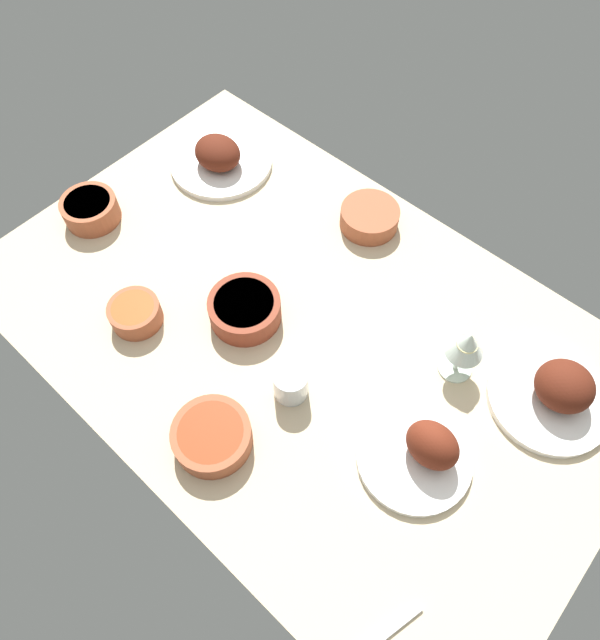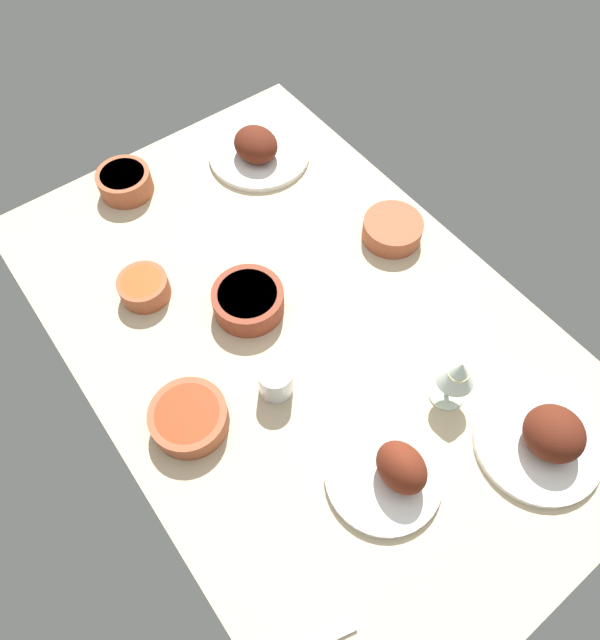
{
  "view_description": "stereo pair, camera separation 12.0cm",
  "coord_description": "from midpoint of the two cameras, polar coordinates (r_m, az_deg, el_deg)",
  "views": [
    {
      "loc": [
        41.38,
        -46.21,
        108.89
      ],
      "look_at": [
        0.0,
        0.0,
        6.0
      ],
      "focal_mm": 31.28,
      "sensor_mm": 36.0,
      "label": 1
    },
    {
      "loc": [
        49.51,
        -37.37,
        108.89
      ],
      "look_at": [
        0.0,
        0.0,
        6.0
      ],
      "focal_mm": 31.28,
      "sensor_mm": 36.0,
      "label": 2
    }
  ],
  "objects": [
    {
      "name": "plate_near_viewer",
      "position": [
        1.08,
        12.68,
        -15.2
      ],
      "size": [
        22.06,
        22.06,
        10.6
      ],
      "color": "white",
      "rests_on": "dining_table"
    },
    {
      "name": "wine_glass",
      "position": [
        1.11,
        18.83,
        -5.5
      ],
      "size": [
        7.6,
        7.6,
        14.0
      ],
      "color": "silver",
      "rests_on": "dining_table"
    },
    {
      "name": "bowl_soup",
      "position": [
        1.27,
        -13.11,
        3.1
      ],
      "size": [
        11.19,
        11.19,
        5.15
      ],
      "color": "#A35133",
      "rests_on": "dining_table"
    },
    {
      "name": "bowl_pasta",
      "position": [
        1.37,
        11.96,
        8.93
      ],
      "size": [
        14.2,
        14.2,
        5.03
      ],
      "color": "#A35133",
      "rests_on": "dining_table"
    },
    {
      "name": "dining_table",
      "position": [
        1.23,
        2.77,
        -1.19
      ],
      "size": [
        140.0,
        90.0,
        4.0
      ],
      "primitive_type": "cube",
      "color": "#C6B28E",
      "rests_on": "ground"
    },
    {
      "name": "bowl_sauce",
      "position": [
        1.1,
        -8.23,
        -10.12
      ],
      "size": [
        15.28,
        15.28,
        5.21
      ],
      "color": "#A35133",
      "rests_on": "dining_table"
    },
    {
      "name": "bowl_potatoes",
      "position": [
        1.49,
        -15.27,
        13.36
      ],
      "size": [
        13.41,
        13.41,
        5.87
      ],
      "color": "#A35133",
      "rests_on": "dining_table"
    },
    {
      "name": "plate_center_main",
      "position": [
        1.19,
        26.6,
        -10.99
      ],
      "size": [
        24.5,
        24.5,
        10.39
      ],
      "color": "white",
      "rests_on": "dining_table"
    },
    {
      "name": "bowl_onions",
      "position": [
        1.21,
        -2.53,
        1.83
      ],
      "size": [
        15.71,
        15.71,
        5.9
      ],
      "color": "brown",
      "rests_on": "dining_table"
    },
    {
      "name": "plate_far_side",
      "position": [
        1.53,
        -2.03,
        16.9
      ],
      "size": [
        26.67,
        26.67,
        8.93
      ],
      "color": "white",
      "rests_on": "dining_table"
    },
    {
      "name": "water_tumbler",
      "position": [
        1.11,
        0.58,
        -6.47
      ],
      "size": [
        7.05,
        7.05,
        7.53
      ],
      "primitive_type": "cylinder",
      "color": "silver",
      "rests_on": "dining_table"
    }
  ]
}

